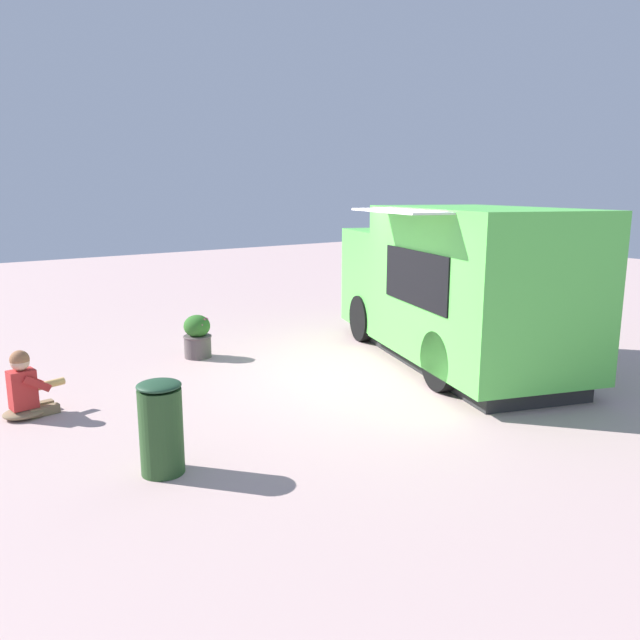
% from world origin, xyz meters
% --- Properties ---
extents(ground_plane, '(40.00, 40.00, 0.00)m').
position_xyz_m(ground_plane, '(0.00, 0.00, 0.00)').
color(ground_plane, '#BE9F9C').
extents(food_truck, '(5.69, 4.04, 2.52)m').
position_xyz_m(food_truck, '(-0.14, -1.70, 1.21)').
color(food_truck, '#59CE4E').
rests_on(food_truck, ground_plane).
extents(person_customer, '(0.49, 0.80, 0.85)m').
position_xyz_m(person_customer, '(1.34, 4.48, 0.34)').
color(person_customer, '#80694B').
rests_on(person_customer, ground_plane).
extents(planter_flowering_near, '(0.48, 0.48, 0.73)m').
position_xyz_m(planter_flowering_near, '(2.61, 1.51, 0.36)').
color(planter_flowering_near, '#554B4A').
rests_on(planter_flowering_near, ground_plane).
extents(trash_bin, '(0.44, 0.44, 0.95)m').
position_xyz_m(trash_bin, '(-1.18, 3.79, 0.48)').
color(trash_bin, '#284B24').
rests_on(trash_bin, ground_plane).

